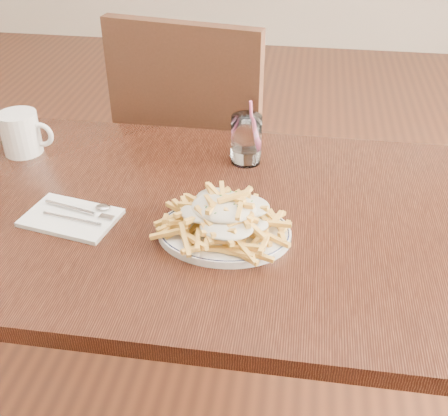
% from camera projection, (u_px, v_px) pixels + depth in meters
% --- Properties ---
extents(table, '(1.20, 0.80, 0.75)m').
position_uv_depth(table, '(202.00, 238.00, 1.29)').
color(table, black).
rests_on(table, ground).
extents(chair_far, '(0.54, 0.54, 1.02)m').
position_uv_depth(chair_far, '(199.00, 147.00, 1.86)').
color(chair_far, '#321B10').
rests_on(chair_far, ground).
extents(fries_plate, '(0.30, 0.26, 0.02)m').
position_uv_depth(fries_plate, '(224.00, 232.00, 1.16)').
color(fries_plate, white).
rests_on(fries_plate, table).
extents(loaded_fries, '(0.30, 0.27, 0.08)m').
position_uv_depth(loaded_fries, '(224.00, 213.00, 1.13)').
color(loaded_fries, gold).
rests_on(loaded_fries, fries_plate).
extents(napkin, '(0.22, 0.16, 0.01)m').
position_uv_depth(napkin, '(71.00, 218.00, 1.21)').
color(napkin, white).
rests_on(napkin, table).
extents(cutlery, '(0.18, 0.09, 0.01)m').
position_uv_depth(cutlery, '(71.00, 213.00, 1.21)').
color(cutlery, silver).
rests_on(cutlery, napkin).
extents(water_glass, '(0.08, 0.08, 0.17)m').
position_uv_depth(water_glass, '(246.00, 142.00, 1.40)').
color(water_glass, white).
rests_on(water_glass, table).
extents(coffee_mug, '(0.14, 0.10, 0.11)m').
position_uv_depth(coffee_mug, '(22.00, 133.00, 1.44)').
color(coffee_mug, white).
rests_on(coffee_mug, table).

